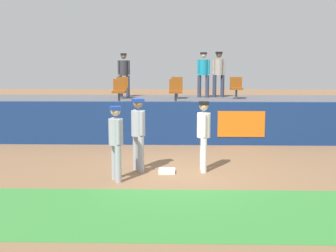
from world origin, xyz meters
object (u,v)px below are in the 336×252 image
(spectator_capped, at_px, (219,71))
(spectator_casual, at_px, (203,71))
(seat_back_right, at_px, (236,87))
(spectator_hooded, at_px, (124,72))
(first_base, at_px, (167,171))
(player_runner_visitor, at_px, (116,138))
(seat_front_left, at_px, (119,90))
(seat_front_center, at_px, (176,90))
(seat_back_left, at_px, (122,86))
(player_coach_visitor, at_px, (138,129))
(seat_back_center, at_px, (177,87))
(player_fielder_home, at_px, (204,131))

(spectator_capped, height_order, spectator_casual, spectator_capped)
(seat_back_right, height_order, spectator_hooded, spectator_hooded)
(seat_back_right, height_order, spectator_capped, spectator_capped)
(first_base, distance_m, player_runner_visitor, 1.65)
(seat_back_right, bearing_deg, seat_front_left, -157.41)
(seat_front_center, distance_m, seat_back_left, 2.78)
(first_base, relative_size, spectator_hooded, 0.23)
(player_runner_visitor, distance_m, player_coach_visitor, 1.01)
(spectator_casual, bearing_deg, seat_back_center, 39.57)
(seat_back_center, distance_m, seat_front_center, 1.80)
(player_fielder_home, xyz_separation_m, player_runner_visitor, (-2.02, -0.96, -0.01))
(player_fielder_home, relative_size, spectator_capped, 0.95)
(spectator_hooded, xyz_separation_m, spectator_capped, (3.85, -0.05, 0.03))
(seat_back_right, xyz_separation_m, seat_back_center, (-2.31, -0.00, -0.00))
(player_fielder_home, xyz_separation_m, seat_front_left, (-2.72, 4.86, 0.67))
(spectator_casual, bearing_deg, seat_front_left, 48.81)
(player_fielder_home, relative_size, spectator_hooded, 0.98)
(seat_back_left, bearing_deg, seat_front_center, -40.33)
(spectator_capped, bearing_deg, seat_back_center, 17.19)
(seat_front_center, bearing_deg, spectator_hooded, 129.85)
(player_coach_visitor, distance_m, seat_front_center, 5.03)
(seat_front_center, bearing_deg, seat_back_right, 37.59)
(first_base, relative_size, player_runner_visitor, 0.23)
(seat_back_center, height_order, seat_back_left, same)
(seat_front_center, xyz_separation_m, spectator_hooded, (-2.14, 2.56, 0.55))
(first_base, xyz_separation_m, spectator_casual, (1.25, 7.44, 2.20))
(seat_back_left, height_order, seat_front_left, same)
(seat_front_left, bearing_deg, first_base, -70.22)
(player_fielder_home, distance_m, player_coach_visitor, 1.61)
(seat_front_center, distance_m, spectator_hooded, 3.38)
(seat_front_left, height_order, spectator_casual, spectator_casual)
(seat_back_right, bearing_deg, spectator_hooded, 170.35)
(seat_back_right, relative_size, seat_back_center, 1.00)
(first_base, bearing_deg, seat_front_left, 109.78)
(seat_front_left, xyz_separation_m, spectator_casual, (3.08, 2.37, 0.57))
(seat_front_center, bearing_deg, seat_back_center, 89.03)
(spectator_casual, bearing_deg, seat_front_center, 76.55)
(seat_back_right, relative_size, seat_front_center, 1.00)
(seat_back_left, bearing_deg, seat_front_left, -85.82)
(seat_back_right, height_order, seat_front_center, same)
(seat_back_left, bearing_deg, spectator_hooded, 91.30)
(seat_front_center, distance_m, spectator_casual, 2.67)
(seat_back_center, xyz_separation_m, spectator_capped, (1.68, 0.71, 0.59))
(player_fielder_home, xyz_separation_m, spectator_hooded, (-2.87, 7.43, 1.22))
(player_coach_visitor, bearing_deg, seat_front_left, 164.64)
(seat_back_center, distance_m, seat_back_left, 2.15)
(spectator_hooded, height_order, spectator_capped, spectator_capped)
(spectator_hooded, xyz_separation_m, spectator_casual, (3.22, -0.19, 0.02))
(first_base, distance_m, seat_front_left, 5.63)
(player_runner_visitor, height_order, player_coach_visitor, player_coach_visitor)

